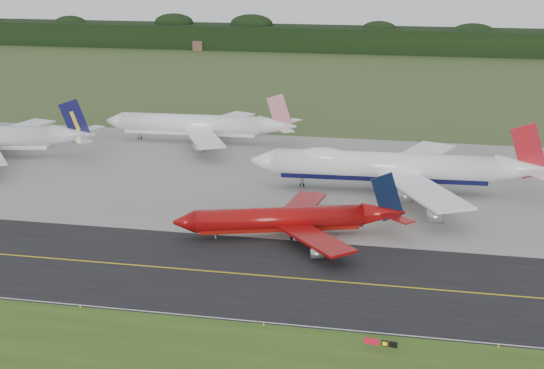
{
  "coord_description": "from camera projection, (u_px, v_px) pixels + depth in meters",
  "views": [
    {
      "loc": [
        19.65,
        -113.05,
        50.25
      ],
      "look_at": [
        -6.92,
        22.0,
        7.13
      ],
      "focal_mm": 50.0,
      "sensor_mm": 36.0,
      "label": 1
    }
  ],
  "objects": [
    {
      "name": "horizon_treeline",
      "position": [
        382.0,
        41.0,
        379.19
      ],
      "size": [
        700.0,
        25.0,
        12.0
      ],
      "color": "black",
      "rests_on": "ground"
    },
    {
      "name": "ground",
      "position": [
        287.0,
        267.0,
        124.49
      ],
      "size": [
        600.0,
        600.0,
        0.0
      ],
      "primitive_type": "plane",
      "color": "#3C4E24",
      "rests_on": "ground"
    },
    {
      "name": "taxiway_centreline",
      "position": [
        283.0,
        277.0,
        120.74
      ],
      "size": [
        400.0,
        0.4,
        0.0
      ],
      "primitive_type": "cube",
      "color": "gold",
      "rests_on": "taxiway"
    },
    {
      "name": "jet_ba_747",
      "position": [
        394.0,
        167.0,
        161.81
      ],
      "size": [
        64.09,
        53.05,
        16.11
      ],
      "color": "white",
      "rests_on": "ground"
    },
    {
      "name": "edge_marker_left",
      "position": [
        80.0,
        307.0,
        110.21
      ],
      "size": [
        0.16,
        0.16,
        0.5
      ],
      "primitive_type": "cylinder",
      "color": "yellow",
      "rests_on": "ground"
    },
    {
      "name": "edge_marker_right",
      "position": [
        499.0,
        346.0,
        99.37
      ],
      "size": [
        0.16,
        0.16,
        0.5
      ],
      "primitive_type": "cylinder",
      "color": "yellow",
      "rests_on": "ground"
    },
    {
      "name": "edge_marker_center",
      "position": [
        264.0,
        324.0,
        105.18
      ],
      "size": [
        0.16,
        0.16,
        0.5
      ],
      "primitive_type": "cylinder",
      "color": "yellow",
      "rests_on": "ground"
    },
    {
      "name": "jet_star_tail",
      "position": [
        200.0,
        125.0,
        203.46
      ],
      "size": [
        52.65,
        44.15,
        13.91
      ],
      "color": "white",
      "rests_on": "ground"
    },
    {
      "name": "taxiway",
      "position": [
        283.0,
        277.0,
        120.74
      ],
      "size": [
        400.0,
        32.0,
        0.02
      ],
      "primitive_type": "cube",
      "color": "black",
      "rests_on": "ground"
    },
    {
      "name": "apron",
      "position": [
        326.0,
        179.0,
        172.24
      ],
      "size": [
        400.0,
        78.0,
        0.01
      ],
      "primitive_type": "cube",
      "color": "gray",
      "rests_on": "ground"
    },
    {
      "name": "jet_red_737",
      "position": [
        292.0,
        219.0,
        137.4
      ],
      "size": [
        41.74,
        33.2,
        11.5
      ],
      "color": "maroon",
      "rests_on": "ground"
    },
    {
      "name": "taxiway_sign",
      "position": [
        381.0,
        343.0,
        98.66
      ],
      "size": [
        4.34,
        0.67,
        1.45
      ],
      "color": "slate",
      "rests_on": "ground"
    },
    {
      "name": "taxiway_edge_line",
      "position": [
        263.0,
        322.0,
        106.23
      ],
      "size": [
        400.0,
        0.25,
        0.0
      ],
      "primitive_type": "cube",
      "color": "silver",
      "rests_on": "taxiway"
    }
  ]
}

